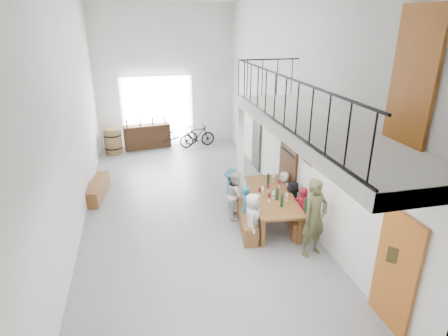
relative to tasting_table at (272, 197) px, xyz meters
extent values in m
plane|color=slate|center=(-1.93, 1.19, -0.71)|extent=(12.00, 12.00, 0.00)
plane|color=white|center=(-1.93, 7.19, 2.04)|extent=(5.50, 0.00, 5.50)
plane|color=white|center=(-1.93, -4.81, 2.04)|extent=(5.50, 0.00, 5.50)
plane|color=white|center=(-4.68, 1.19, 2.04)|extent=(0.00, 12.00, 12.00)
plane|color=white|center=(0.82, 1.19, 2.04)|extent=(0.00, 12.00, 12.00)
cube|color=white|center=(-2.33, 7.13, 0.69)|extent=(2.80, 0.08, 2.80)
cube|color=#984F17|center=(0.77, -3.71, 0.34)|extent=(0.06, 0.95, 2.10)
cube|color=#3C2412|center=(0.77, 0.89, 0.29)|extent=(0.06, 1.10, 2.00)
cube|color=#343E33|center=(0.77, 3.69, 0.29)|extent=(0.06, 0.80, 2.00)
cube|color=#984F17|center=(0.77, -3.31, 3.39)|extent=(0.06, 0.90, 1.95)
cube|color=#3E3719|center=(0.79, -0.21, 1.19)|extent=(0.04, 0.45, 0.55)
cylinder|color=white|center=(0.78, 2.39, 1.69)|extent=(0.04, 0.28, 0.28)
cube|color=white|center=(0.07, -2.01, 2.29)|extent=(1.50, 5.60, 0.25)
cube|color=black|center=(-0.66, -2.01, 3.27)|extent=(0.03, 5.60, 0.03)
cube|color=black|center=(-0.66, -2.01, 2.44)|extent=(0.03, 5.60, 0.03)
cube|color=black|center=(0.07, 0.77, 3.27)|extent=(1.50, 0.03, 0.03)
cube|color=white|center=(-0.63, 0.74, 0.73)|extent=(0.14, 0.14, 2.88)
cube|color=brown|center=(0.00, 0.00, 0.05)|extent=(1.33, 2.62, 0.06)
cube|color=brown|center=(-0.56, -1.02, -0.34)|extent=(0.09, 0.09, 0.73)
cube|color=brown|center=(0.30, -1.12, -0.34)|extent=(0.09, 0.09, 0.73)
cube|color=brown|center=(-0.30, 1.12, -0.34)|extent=(0.09, 0.09, 0.73)
cube|color=brown|center=(0.56, 1.02, -0.34)|extent=(0.09, 0.09, 0.73)
cube|color=brown|center=(-0.67, -0.04, -0.47)|extent=(0.64, 2.04, 0.46)
cube|color=brown|center=(0.53, -0.04, -0.46)|extent=(0.73, 2.12, 0.49)
cylinder|color=black|center=(0.01, -0.32, 0.26)|extent=(0.07, 0.07, 0.35)
cylinder|color=black|center=(0.11, 0.60, 0.26)|extent=(0.07, 0.07, 0.35)
cylinder|color=black|center=(-0.01, -0.68, 0.26)|extent=(0.07, 0.07, 0.35)
cube|color=brown|center=(-4.43, 2.58, -0.47)|extent=(0.62, 1.71, 0.47)
cylinder|color=olive|center=(-4.14, 6.43, -0.21)|extent=(0.66, 0.66, 1.00)
cylinder|color=black|center=(-4.14, 6.43, -0.46)|extent=(0.68, 0.68, 0.05)
cylinder|color=black|center=(-4.14, 6.43, 0.04)|extent=(0.68, 0.68, 0.05)
cube|color=#3C2412|center=(-2.81, 6.84, -0.23)|extent=(1.87, 0.76, 0.96)
cylinder|color=black|center=(-3.57, 6.76, 0.39)|extent=(0.06, 0.06, 0.28)
cylinder|color=black|center=(-3.06, 6.76, 0.39)|extent=(0.06, 0.06, 0.28)
cylinder|color=black|center=(-2.57, 6.89, 0.39)|extent=(0.06, 0.06, 0.28)
cylinder|color=black|center=(-2.07, 6.98, 0.39)|extent=(0.06, 0.06, 0.28)
imported|color=silver|center=(-0.73, -0.76, -0.09)|extent=(0.61, 0.71, 1.23)
imported|color=#266781|center=(-0.70, -0.12, -0.14)|extent=(0.41, 0.49, 1.14)
imported|color=silver|center=(-0.80, 0.49, -0.07)|extent=(0.61, 0.71, 1.28)
imported|color=#266781|center=(-0.78, 0.99, -0.13)|extent=(0.57, 0.81, 1.15)
imported|color=red|center=(0.56, -0.62, -0.11)|extent=(0.56, 0.76, 1.20)
imported|color=black|center=(0.57, 0.02, -0.16)|extent=(0.58, 1.05, 1.08)
imported|color=silver|center=(0.61, 0.70, -0.18)|extent=(0.42, 0.57, 1.06)
imported|color=#494B2A|center=(0.42, -1.52, 0.19)|extent=(0.76, 0.62, 1.79)
imported|color=#204B1E|center=(0.52, 1.52, -0.48)|extent=(0.44, 0.39, 0.46)
imported|color=black|center=(-1.60, 6.79, -0.27)|extent=(1.69, 0.70, 0.87)
imported|color=black|center=(-0.84, 6.50, -0.26)|extent=(1.55, 0.69, 0.90)
camera|label=1|loc=(-3.08, -7.96, 4.15)|focal=30.00mm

